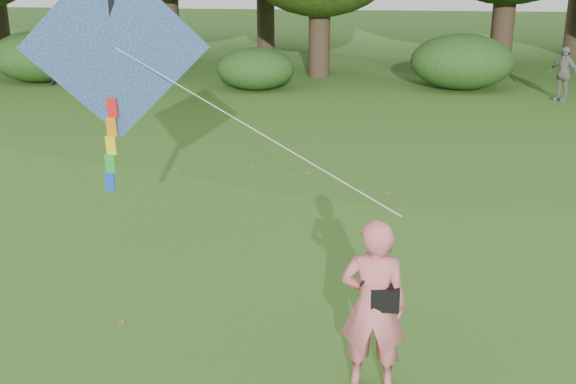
# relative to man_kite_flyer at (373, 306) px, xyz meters

# --- Properties ---
(ground) EXTENTS (100.00, 100.00, 0.00)m
(ground) POSITION_rel_man_kite_flyer_xyz_m (0.20, 0.22, -0.99)
(ground) COLOR #265114
(ground) RESTS_ON ground
(man_kite_flyer) EXTENTS (0.75, 0.51, 1.99)m
(man_kite_flyer) POSITION_rel_man_kite_flyer_xyz_m (0.00, 0.00, 0.00)
(man_kite_flyer) COLOR #DE6870
(man_kite_flyer) RESTS_ON ground
(bystander_left) EXTENTS (1.20, 1.11, 1.97)m
(bystander_left) POSITION_rel_man_kite_flyer_xyz_m (-10.73, 17.50, -0.01)
(bystander_left) COLOR #2A2F38
(bystander_left) RESTS_ON ground
(bystander_right) EXTENTS (0.99, 1.01, 1.71)m
(bystander_right) POSITION_rel_man_kite_flyer_xyz_m (6.13, 16.45, -0.14)
(bystander_right) COLOR gray
(bystander_right) RESTS_ON ground
(crossbody_bag) EXTENTS (0.43, 0.20, 0.75)m
(crossbody_bag) POSITION_rel_man_kite_flyer_xyz_m (0.12, -0.03, 0.13)
(crossbody_bag) COLOR black
(crossbody_bag) RESTS_ON ground
(flying_kite) EXTENTS (4.85, 2.40, 3.19)m
(flying_kite) POSITION_rel_man_kite_flyer_xyz_m (-3.38, 2.10, 2.40)
(flying_kite) COLOR #275DAA
(flying_kite) RESTS_ON ground
(shrub_band) EXTENTS (39.15, 3.22, 1.88)m
(shrub_band) POSITION_rel_man_kite_flyer_xyz_m (-0.52, 17.82, -0.14)
(shrub_band) COLOR #264919
(shrub_band) RESTS_ON ground
(fallen_leaves) EXTENTS (9.68, 13.94, 0.01)m
(fallen_leaves) POSITION_rel_man_kite_flyer_xyz_m (0.54, 3.59, -0.99)
(fallen_leaves) COLOR brown
(fallen_leaves) RESTS_ON ground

